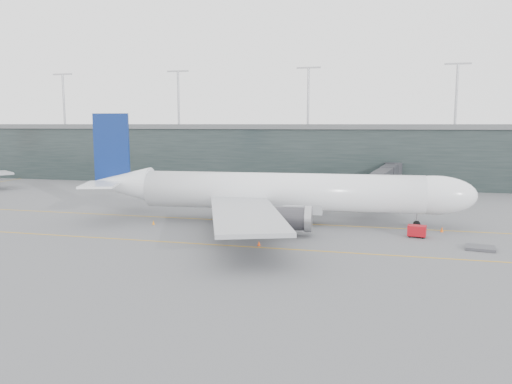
# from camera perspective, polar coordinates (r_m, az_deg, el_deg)

# --- Properties ---
(ground) EXTENTS (320.00, 320.00, 0.00)m
(ground) POSITION_cam_1_polar(r_m,az_deg,el_deg) (83.54, -2.17, -2.75)
(ground) COLOR #515156
(ground) RESTS_ON ground
(taxiline_a) EXTENTS (160.00, 0.25, 0.02)m
(taxiline_a) POSITION_cam_1_polar(r_m,az_deg,el_deg) (79.77, -2.96, -3.25)
(taxiline_a) COLOR #C48C12
(taxiline_a) RESTS_ON ground
(taxiline_b) EXTENTS (160.00, 0.25, 0.02)m
(taxiline_b) POSITION_cam_1_polar(r_m,az_deg,el_deg) (64.97, -7.04, -5.86)
(taxiline_b) COLOR #C48C12
(taxiline_b) RESTS_ON ground
(taxiline_lead_main) EXTENTS (0.25, 60.00, 0.02)m
(taxiline_lead_main) POSITION_cam_1_polar(r_m,az_deg,el_deg) (101.66, 3.65, -0.86)
(taxiline_lead_main) COLOR #C48C12
(taxiline_lead_main) RESTS_ON ground
(terminal) EXTENTS (240.00, 36.00, 29.00)m
(terminal) POSITION_cam_1_polar(r_m,az_deg,el_deg) (139.02, 4.42, 4.61)
(terminal) COLOR black
(terminal) RESTS_ON ground
(main_aircraft) EXTENTS (60.50, 56.75, 16.96)m
(main_aircraft) POSITION_cam_1_polar(r_m,az_deg,el_deg) (77.23, 2.55, -0.04)
(main_aircraft) COLOR white
(main_aircraft) RESTS_ON ground
(jet_bridge) EXTENTS (9.15, 43.11, 6.42)m
(jet_bridge) POSITION_cam_1_polar(r_m,az_deg,el_deg) (103.50, 13.89, 1.76)
(jet_bridge) COLOR #27282C
(jet_bridge) RESTS_ON ground
(gse_cart) EXTENTS (2.59, 1.87, 1.63)m
(gse_cart) POSITION_cam_1_polar(r_m,az_deg,el_deg) (71.23, 17.91, -4.23)
(gse_cart) COLOR #9D0B13
(gse_cart) RESTS_ON ground
(baggage_dolly) EXTENTS (3.80, 3.24, 0.34)m
(baggage_dolly) POSITION_cam_1_polar(r_m,az_deg,el_deg) (67.39, 24.25, -5.83)
(baggage_dolly) COLOR #3A3B40
(baggage_dolly) RESTS_ON ground
(uld_a) EXTENTS (2.72, 2.49, 2.00)m
(uld_a) POSITION_cam_1_polar(r_m,az_deg,el_deg) (95.02, -3.66, -0.83)
(uld_a) COLOR #36353A
(uld_a) RESTS_ON ground
(uld_b) EXTENTS (1.90, 1.56, 1.67)m
(uld_b) POSITION_cam_1_polar(r_m,az_deg,el_deg) (94.51, -0.92, -0.97)
(uld_b) COLOR #36353A
(uld_b) RESTS_ON ground
(uld_c) EXTENTS (2.24, 1.87, 1.88)m
(uld_c) POSITION_cam_1_polar(r_m,az_deg,el_deg) (93.78, -0.23, -0.97)
(uld_c) COLOR #36353A
(uld_c) RESTS_ON ground
(cone_nose) EXTENTS (0.48, 0.48, 0.77)m
(cone_nose) POSITION_cam_1_polar(r_m,az_deg,el_deg) (75.91, 20.48, -4.02)
(cone_nose) COLOR #EA560D
(cone_nose) RESTS_ON ground
(cone_wing_stbd) EXTENTS (0.41, 0.41, 0.66)m
(cone_wing_stbd) POSITION_cam_1_polar(r_m,az_deg,el_deg) (63.25, 0.34, -5.88)
(cone_wing_stbd) COLOR #E0410C
(cone_wing_stbd) RESTS_ON ground
(cone_wing_port) EXTENTS (0.44, 0.44, 0.70)m
(cone_wing_port) POSITION_cam_1_polar(r_m,az_deg,el_deg) (90.68, 4.15, -1.70)
(cone_wing_port) COLOR #F03F0D
(cone_wing_port) RESTS_ON ground
(cone_tail) EXTENTS (0.40, 0.40, 0.63)m
(cone_tail) POSITION_cam_1_polar(r_m,az_deg,el_deg) (77.96, -11.64, -3.44)
(cone_tail) COLOR orange
(cone_tail) RESTS_ON ground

